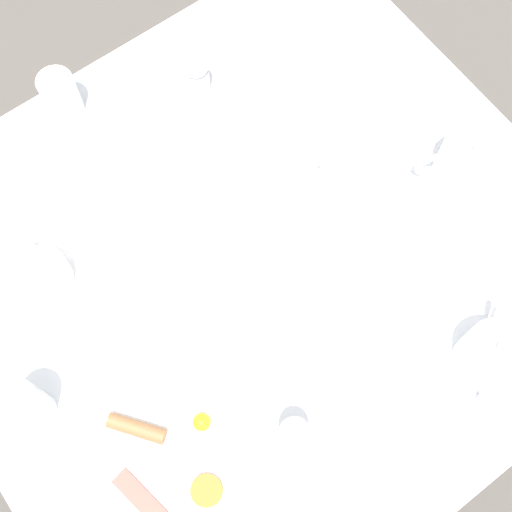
{
  "coord_description": "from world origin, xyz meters",
  "views": [
    {
      "loc": [
        0.25,
        0.34,
        1.92
      ],
      "look_at": [
        0.0,
        0.0,
        0.79
      ],
      "focal_mm": 50.0,
      "sensor_mm": 36.0,
      "label": 1
    }
  ],
  "objects_px": {
    "teapot_near": "(492,355)",
    "teacup_with_saucer_left": "(322,303)",
    "creamer_jug": "(339,153)",
    "pepper_grinder": "(196,73)",
    "water_glass_tall": "(61,96)",
    "water_glass_short": "(25,404)",
    "teapot_far": "(466,161)",
    "teacup_with_saucer_right": "(46,276)",
    "salt_grinder": "(294,434)",
    "fork_by_plate": "(233,200)",
    "breakfast_plate": "(172,458)",
    "knife_by_plate": "(288,50)"
  },
  "relations": [
    {
      "from": "teapot_near",
      "to": "teacup_with_saucer_left",
      "type": "distance_m",
      "value": 0.28
    },
    {
      "from": "creamer_jug",
      "to": "pepper_grinder",
      "type": "bearing_deg",
      "value": -67.3
    },
    {
      "from": "water_glass_tall",
      "to": "pepper_grinder",
      "type": "xyz_separation_m",
      "value": [
        -0.22,
        0.11,
        0.0
      ]
    },
    {
      "from": "water_glass_short",
      "to": "teapot_near",
      "type": "bearing_deg",
      "value": 149.77
    },
    {
      "from": "water_glass_short",
      "to": "pepper_grinder",
      "type": "xyz_separation_m",
      "value": [
        -0.55,
        -0.33,
        -0.0
      ]
    },
    {
      "from": "teapot_far",
      "to": "pepper_grinder",
      "type": "relative_size",
      "value": 1.68
    },
    {
      "from": "teapot_far",
      "to": "pepper_grinder",
      "type": "height_order",
      "value": "teapot_far"
    },
    {
      "from": "teacup_with_saucer_right",
      "to": "teapot_far",
      "type": "bearing_deg",
      "value": 159.7
    },
    {
      "from": "salt_grinder",
      "to": "fork_by_plate",
      "type": "bearing_deg",
      "value": -112.96
    },
    {
      "from": "breakfast_plate",
      "to": "water_glass_short",
      "type": "relative_size",
      "value": 2.43
    },
    {
      "from": "teapot_far",
      "to": "water_glass_short",
      "type": "relative_size",
      "value": 1.49
    },
    {
      "from": "water_glass_short",
      "to": "pepper_grinder",
      "type": "relative_size",
      "value": 1.13
    },
    {
      "from": "teacup_with_saucer_left",
      "to": "teacup_with_saucer_right",
      "type": "relative_size",
      "value": 1.0
    },
    {
      "from": "water_glass_tall",
      "to": "fork_by_plate",
      "type": "bearing_deg",
      "value": 113.16
    },
    {
      "from": "teacup_with_saucer_left",
      "to": "teapot_near",
      "type": "bearing_deg",
      "value": 124.49
    },
    {
      "from": "breakfast_plate",
      "to": "teacup_with_saucer_left",
      "type": "relative_size",
      "value": 1.82
    },
    {
      "from": "knife_by_plate",
      "to": "creamer_jug",
      "type": "bearing_deg",
      "value": 73.14
    },
    {
      "from": "pepper_grinder",
      "to": "salt_grinder",
      "type": "height_order",
      "value": "same"
    },
    {
      "from": "teacup_with_saucer_right",
      "to": "salt_grinder",
      "type": "distance_m",
      "value": 0.48
    },
    {
      "from": "teapot_near",
      "to": "pepper_grinder",
      "type": "distance_m",
      "value": 0.7
    },
    {
      "from": "breakfast_plate",
      "to": "teapot_far",
      "type": "relative_size",
      "value": 1.64
    },
    {
      "from": "fork_by_plate",
      "to": "breakfast_plate",
      "type": "bearing_deg",
      "value": 42.2
    },
    {
      "from": "breakfast_plate",
      "to": "water_glass_short",
      "type": "height_order",
      "value": "water_glass_short"
    },
    {
      "from": "teacup_with_saucer_right",
      "to": "water_glass_short",
      "type": "height_order",
      "value": "water_glass_short"
    },
    {
      "from": "water_glass_tall",
      "to": "creamer_jug",
      "type": "bearing_deg",
      "value": 131.63
    },
    {
      "from": "knife_by_plate",
      "to": "water_glass_tall",
      "type": "bearing_deg",
      "value": -18.16
    },
    {
      "from": "breakfast_plate",
      "to": "teapot_far",
      "type": "height_order",
      "value": "teapot_far"
    },
    {
      "from": "teapot_far",
      "to": "water_glass_short",
      "type": "xyz_separation_m",
      "value": [
        0.83,
        -0.09,
        0.01
      ]
    },
    {
      "from": "teacup_with_saucer_right",
      "to": "water_glass_short",
      "type": "bearing_deg",
      "value": 53.18
    },
    {
      "from": "pepper_grinder",
      "to": "teapot_far",
      "type": "bearing_deg",
      "value": 123.41
    },
    {
      "from": "breakfast_plate",
      "to": "knife_by_plate",
      "type": "height_order",
      "value": "breakfast_plate"
    },
    {
      "from": "teacup_with_saucer_left",
      "to": "knife_by_plate",
      "type": "relative_size",
      "value": 0.9
    },
    {
      "from": "water_glass_short",
      "to": "water_glass_tall",
      "type": "bearing_deg",
      "value": -126.5
    },
    {
      "from": "teapot_near",
      "to": "pepper_grinder",
      "type": "xyz_separation_m",
      "value": [
        0.08,
        -0.7,
        0.01
      ]
    },
    {
      "from": "teacup_with_saucer_right",
      "to": "water_glass_tall",
      "type": "xyz_separation_m",
      "value": [
        -0.2,
        -0.27,
        0.02
      ]
    },
    {
      "from": "teacup_with_saucer_right",
      "to": "knife_by_plate",
      "type": "bearing_deg",
      "value": -167.6
    },
    {
      "from": "pepper_grinder",
      "to": "knife_by_plate",
      "type": "height_order",
      "value": "pepper_grinder"
    },
    {
      "from": "fork_by_plate",
      "to": "knife_by_plate",
      "type": "xyz_separation_m",
      "value": [
        -0.27,
        -0.2,
        0.0
      ]
    },
    {
      "from": "breakfast_plate",
      "to": "water_glass_tall",
      "type": "bearing_deg",
      "value": -106.93
    },
    {
      "from": "fork_by_plate",
      "to": "pepper_grinder",
      "type": "bearing_deg",
      "value": -109.97
    },
    {
      "from": "teacup_with_saucer_left",
      "to": "teacup_with_saucer_right",
      "type": "xyz_separation_m",
      "value": [
        0.34,
        -0.31,
        -0.0
      ]
    },
    {
      "from": "teapot_near",
      "to": "teacup_with_saucer_left",
      "type": "relative_size",
      "value": 0.98
    },
    {
      "from": "teapot_far",
      "to": "fork_by_plate",
      "type": "xyz_separation_m",
      "value": [
        0.36,
        -0.2,
        -0.04
      ]
    },
    {
      "from": "teapot_far",
      "to": "creamer_jug",
      "type": "xyz_separation_m",
      "value": [
        0.16,
        -0.15,
        -0.01
      ]
    },
    {
      "from": "teacup_with_saucer_left",
      "to": "water_glass_tall",
      "type": "distance_m",
      "value": 0.6
    },
    {
      "from": "teacup_with_saucer_right",
      "to": "fork_by_plate",
      "type": "relative_size",
      "value": 0.85
    },
    {
      "from": "breakfast_plate",
      "to": "teacup_with_saucer_right",
      "type": "xyz_separation_m",
      "value": [
        0.0,
        -0.36,
        0.02
      ]
    },
    {
      "from": "fork_by_plate",
      "to": "water_glass_tall",
      "type": "bearing_deg",
      "value": -66.84
    },
    {
      "from": "teacup_with_saucer_left",
      "to": "creamer_jug",
      "type": "height_order",
      "value": "creamer_jug"
    },
    {
      "from": "water_glass_short",
      "to": "knife_by_plate",
      "type": "xyz_separation_m",
      "value": [
        -0.74,
        -0.31,
        -0.05
      ]
    }
  ]
}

